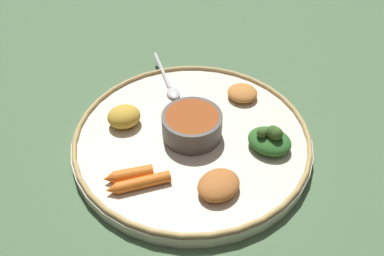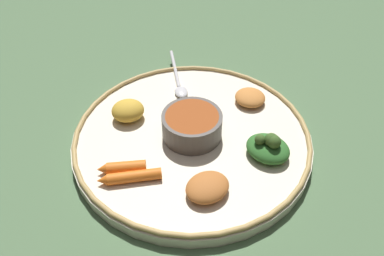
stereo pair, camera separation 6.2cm
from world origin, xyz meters
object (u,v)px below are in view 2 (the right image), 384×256
greens_pile (268,147)px  carrot_outer (130,177)px  spoon (180,80)px  carrot_near_spoon (122,168)px  center_bowl (192,125)px

greens_pile → carrot_outer: bearing=-176.3°
spoon → carrot_near_spoon: carrot_near_spoon is taller
spoon → greens_pile: greens_pile is taller
center_bowl → carrot_near_spoon: size_ratio=1.33×
center_bowl → spoon: center_bowl is taller
center_bowl → spoon: 0.15m
carrot_near_spoon → greens_pile: bearing=-1.4°
center_bowl → spoon: size_ratio=0.61×
center_bowl → greens_pile: 0.13m
greens_pile → carrot_near_spoon: 0.23m
center_bowl → carrot_near_spoon: center_bowl is taller
greens_pile → carrot_near_spoon: greens_pile is taller
spoon → carrot_near_spoon: (-0.12, -0.21, 0.01)m
center_bowl → carrot_outer: (-0.11, -0.08, -0.01)m
spoon → greens_pile: bearing=-64.0°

